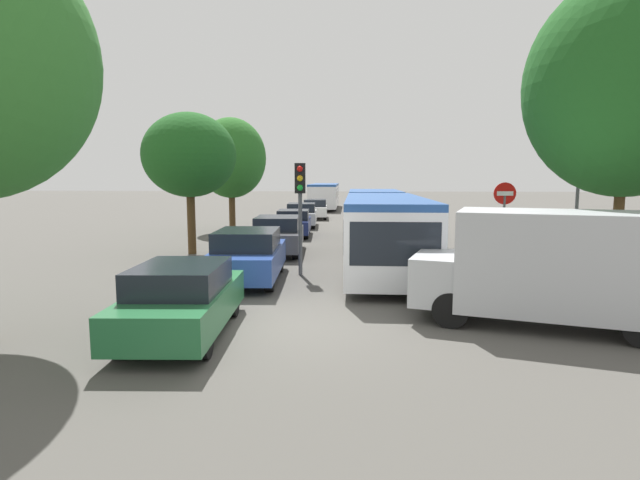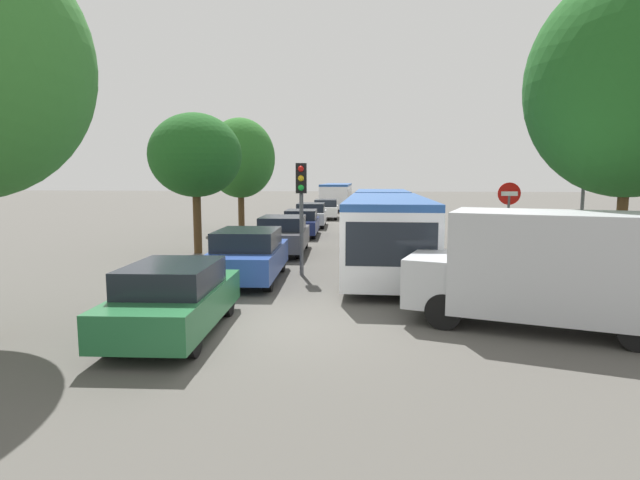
{
  "view_description": "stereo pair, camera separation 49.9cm",
  "coord_description": "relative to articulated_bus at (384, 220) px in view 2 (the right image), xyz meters",
  "views": [
    {
      "loc": [
        1.26,
        -9.68,
        2.96
      ],
      "look_at": [
        0.2,
        4.39,
        1.2
      ],
      "focal_mm": 28.0,
      "sensor_mm": 36.0,
      "label": 1
    },
    {
      "loc": [
        1.76,
        -9.64,
        2.96
      ],
      "look_at": [
        0.2,
        4.39,
        1.2
      ],
      "focal_mm": 28.0,
      "sensor_mm": 36.0,
      "label": 2
    }
  ],
  "objects": [
    {
      "name": "ground_plane",
      "position": [
        -2.09,
        -9.67,
        -1.36
      ],
      "size": [
        200.0,
        200.0,
        0.0
      ],
      "primitive_type": "plane",
      "color": "#4F4C47"
    },
    {
      "name": "articulated_bus",
      "position": [
        0.0,
        0.0,
        0.0
      ],
      "size": [
        2.48,
        15.92,
        2.36
      ],
      "rotation": [
        0.0,
        0.0,
        -1.57
      ],
      "color": "silver",
      "rests_on": "ground"
    },
    {
      "name": "city_bus_rear",
      "position": [
        -3.99,
        28.43,
        0.02
      ],
      "size": [
        2.66,
        11.15,
        2.39
      ],
      "rotation": [
        0.0,
        0.0,
        1.59
      ],
      "color": "silver",
      "rests_on": "ground"
    },
    {
      "name": "queued_car_green",
      "position": [
        -4.11,
        -10.41,
        -0.67
      ],
      "size": [
        1.92,
        4.04,
        1.37
      ],
      "rotation": [
        0.0,
        0.0,
        1.63
      ],
      "color": "#236638",
      "rests_on": "ground"
    },
    {
      "name": "queued_car_blue",
      "position": [
        -3.96,
        -5.4,
        -0.61
      ],
      "size": [
        2.09,
        4.4,
        1.49
      ],
      "rotation": [
        0.0,
        0.0,
        1.63
      ],
      "color": "#284799",
      "rests_on": "ground"
    },
    {
      "name": "queued_car_graphite",
      "position": [
        -3.93,
        -0.13,
        -0.62
      ],
      "size": [
        2.06,
        4.34,
        1.47
      ],
      "rotation": [
        0.0,
        0.0,
        1.63
      ],
      "color": "#47474C",
      "rests_on": "ground"
    },
    {
      "name": "queued_car_navy",
      "position": [
        -4.07,
        5.74,
        -0.68
      ],
      "size": [
        1.89,
        3.98,
        1.35
      ],
      "rotation": [
        0.0,
        0.0,
        1.63
      ],
      "color": "navy",
      "rests_on": "ground"
    },
    {
      "name": "queued_car_silver",
      "position": [
        -4.22,
        10.74,
        -0.63
      ],
      "size": [
        2.01,
        4.24,
        1.44
      ],
      "rotation": [
        0.0,
        0.0,
        1.63
      ],
      "color": "#B7BABF",
      "rests_on": "ground"
    },
    {
      "name": "queued_car_white",
      "position": [
        -3.91,
        16.83,
        -0.65
      ],
      "size": [
        1.96,
        4.13,
        1.4
      ],
      "rotation": [
        0.0,
        0.0,
        1.63
      ],
      "color": "white",
      "rests_on": "ground"
    },
    {
      "name": "white_van",
      "position": [
        3.05,
        -9.25,
        -0.12
      ],
      "size": [
        5.35,
        3.28,
        2.31
      ],
      "rotation": [
        0.0,
        0.0,
        2.86
      ],
      "color": "#B7BABF",
      "rests_on": "ground"
    },
    {
      "name": "traffic_light",
      "position": [
        -2.56,
        -4.39,
        1.14
      ],
      "size": [
        0.34,
        0.37,
        3.4
      ],
      "rotation": [
        0.0,
        0.0,
        -1.49
      ],
      "color": "#56595E",
      "rests_on": "ground"
    },
    {
      "name": "no_entry_sign",
      "position": [
        3.84,
        -3.05,
        0.51
      ],
      "size": [
        0.7,
        0.08,
        2.82
      ],
      "rotation": [
        0.0,
        0.0,
        -1.57
      ],
      "color": "#56595E",
      "rests_on": "ground"
    },
    {
      "name": "direction_sign_post",
      "position": [
        5.66,
        -4.03,
        1.19
      ],
      "size": [
        0.15,
        1.4,
        3.6
      ],
      "rotation": [
        0.0,
        0.0,
        3.07
      ],
      "color": "#56595E",
      "rests_on": "ground"
    },
    {
      "name": "tree_left_mid",
      "position": [
        -7.3,
        -0.4,
        2.45
      ],
      "size": [
        3.57,
        3.57,
        5.45
      ],
      "color": "#51381E",
      "rests_on": "ground"
    },
    {
      "name": "tree_left_far",
      "position": [
        -7.76,
        7.81,
        2.67
      ],
      "size": [
        3.82,
        3.82,
        6.22
      ],
      "color": "#51381E",
      "rests_on": "ground"
    },
    {
      "name": "tree_right_near",
      "position": [
        5.65,
        -6.59,
        3.66
      ],
      "size": [
        4.77,
        4.77,
        7.82
      ],
      "color": "#51381E",
      "rests_on": "ground"
    }
  ]
}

